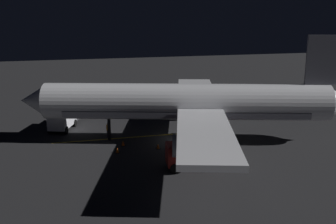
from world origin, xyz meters
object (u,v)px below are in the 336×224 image
at_px(ground_crew_worker, 108,130).
at_px(baggage_truck, 64,119).
at_px(catering_truck, 195,155).
at_px(traffic_cone_near_right, 158,146).
at_px(traffic_cone_near_left, 117,150).
at_px(airliner, 191,103).
at_px(traffic_cone_under_wing, 123,143).

bearing_deg(ground_crew_worker, baggage_truck, 43.35).
height_order(baggage_truck, catering_truck, baggage_truck).
height_order(ground_crew_worker, traffic_cone_near_right, ground_crew_worker).
bearing_deg(traffic_cone_near_right, ground_crew_worker, 40.44).
distance_m(baggage_truck, traffic_cone_near_right, 14.25).
distance_m(catering_truck, traffic_cone_near_left, 8.78).
relative_size(airliner, catering_truck, 6.19).
bearing_deg(ground_crew_worker, traffic_cone_near_right, -139.56).
relative_size(ground_crew_worker, traffic_cone_near_right, 3.16).
distance_m(baggage_truck, traffic_cone_near_left, 11.89).
relative_size(catering_truck, ground_crew_worker, 3.49).
xyz_separation_m(baggage_truck, traffic_cone_near_right, (-10.58, -9.49, -1.02)).
bearing_deg(catering_truck, traffic_cone_near_right, 18.51).
relative_size(airliner, traffic_cone_under_wing, 68.41).
relative_size(traffic_cone_near_left, traffic_cone_near_right, 1.00).
height_order(ground_crew_worker, traffic_cone_near_left, ground_crew_worker).
bearing_deg(traffic_cone_under_wing, traffic_cone_near_left, 155.84).
height_order(catering_truck, traffic_cone_near_right, catering_truck).
bearing_deg(catering_truck, traffic_cone_under_wing, 34.29).
bearing_deg(traffic_cone_near_right, traffic_cone_under_wing, 60.17).
bearing_deg(ground_crew_worker, catering_truck, -149.91).
distance_m(airliner, traffic_cone_under_wing, 8.66).
height_order(catering_truck, traffic_cone_near_left, catering_truck).
relative_size(traffic_cone_near_right, traffic_cone_under_wing, 1.00).
bearing_deg(ground_crew_worker, traffic_cone_under_wing, -161.12).
xyz_separation_m(airliner, traffic_cone_near_left, (-1.69, 8.55, -4.10)).
relative_size(catering_truck, traffic_cone_near_left, 11.05).
xyz_separation_m(baggage_truck, ground_crew_worker, (-5.16, -4.87, -0.39)).
height_order(catering_truck, traffic_cone_under_wing, catering_truck).
xyz_separation_m(ground_crew_worker, traffic_cone_under_wing, (-3.45, -1.18, -0.64)).
height_order(airliner, traffic_cone_near_right, airliner).
xyz_separation_m(traffic_cone_near_left, traffic_cone_near_right, (0.10, -4.37, 0.00)).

